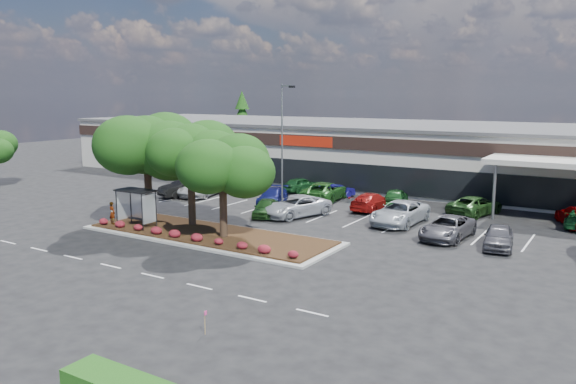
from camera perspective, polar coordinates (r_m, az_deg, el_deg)
The scene contains 28 objects.
ground at distance 33.87m, azimuth -9.74°, elevation -6.34°, with size 160.00×160.00×0.00m, color black.
retail_store at distance 62.37m, azimuth 11.29°, elevation 3.99°, with size 80.40×25.20×6.25m.
landscape_island at distance 38.02m, azimuth -8.03°, elevation -4.30°, with size 18.00×6.00×0.26m.
lane_markings at distance 42.04m, azimuth -0.46°, elevation -2.99°, with size 33.12×20.06×0.01m.
shrub_row at distance 36.39m, azimuth -10.16°, elevation -4.38°, with size 17.00×0.80×0.50m, color maroon, non-canonical shape.
bus_shelter at distance 40.52m, azimuth -15.06°, elevation -0.50°, with size 2.75×1.55×2.59m.
island_tree_west at distance 41.65m, azimuth -14.10°, elevation 2.46°, with size 7.20×7.20×7.89m, color #143C0F, non-canonical shape.
island_tree_mid at distance 39.79m, azimuth -9.83°, elevation 1.86°, with size 6.60×6.60×7.32m, color #143C0F, non-canonical shape.
island_tree_east at distance 36.17m, azimuth -6.63°, elevation 0.49°, with size 5.80×5.80×6.50m, color #143C0F, non-canonical shape.
conifer_north_west at distance 87.33m, azimuth -4.66°, elevation 7.01°, with size 4.40×4.40×10.00m, color #143C0F.
person_waiting at distance 41.80m, azimuth -17.42°, elevation -2.04°, with size 0.59×0.38×1.61m, color #594C47.
light_pole at distance 46.67m, azimuth -0.50°, elevation 3.94°, with size 1.43×0.50×10.20m.
survey_stake at distance 22.91m, azimuth -8.42°, elevation -12.66°, with size 0.07×0.14×1.00m.
car_0 at distance 53.05m, azimuth -8.75°, elevation 0.50°, with size 2.70×5.86×1.63m, color #B4B4B4.
car_1 at distance 53.06m, azimuth -10.31°, elevation 0.50°, with size 1.80×5.17×1.70m, color black.
car_2 at distance 48.59m, azimuth -1.58°, elevation -0.42°, with size 1.89×4.64×1.35m, color navy.
car_3 at distance 43.66m, azimuth -2.27°, elevation -1.59°, with size 1.62×4.03×1.37m, color #1C4218.
car_4 at distance 43.58m, azimuth 0.81°, elevation -1.45°, with size 2.67×5.79×1.61m, color #A9ADB5.
car_5 at distance 41.84m, azimuth 11.29°, elevation -2.09°, with size 2.76×5.98×1.66m, color #B4BAC2.
car_6 at distance 38.41m, azimuth 15.90°, elevation -3.49°, with size 2.45×5.32×1.48m, color #504F55.
car_7 at distance 37.10m, azimuth 20.62°, elevation -4.26°, with size 1.69×4.21×1.43m, color #515057.
car_9 at distance 56.20m, azimuth -7.56°, elevation 0.94°, with size 1.96×4.83×1.40m, color navy.
car_10 at distance 54.63m, azimuth 1.30°, elevation 0.77°, with size 1.68×4.17×1.42m, color #184E22.
car_11 at distance 51.33m, azimuth 4.74°, elevation 0.11°, with size 1.44×4.12×1.36m, color #130F5C.
car_12 at distance 50.01m, azimuth 3.76°, elevation 0.06°, with size 2.82×6.12×1.70m, color #20571C.
car_13 at distance 46.40m, azimuth 8.51°, elevation -0.97°, with size 2.00×4.93×1.43m, color maroon.
car_14 at distance 48.62m, azimuth 10.89°, elevation -0.50°, with size 1.78×4.41×1.50m, color #18491C.
car_15 at distance 46.60m, azimuth 18.48°, elevation -1.30°, with size 2.46×5.33×1.48m, color #21461B.
Camera 1 is at (21.68, -24.26, 9.41)m, focal length 35.00 mm.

